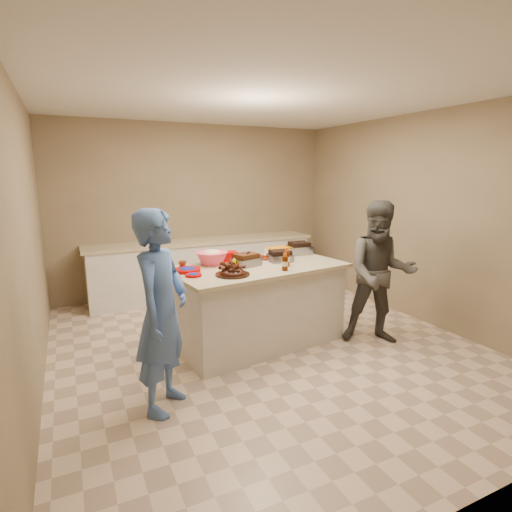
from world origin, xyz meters
name	(u,v)px	position (x,y,z in m)	size (l,w,h in m)	color
room	(266,346)	(0.00, 0.00, 0.00)	(4.50, 5.00, 2.70)	#897657
back_counter	(204,268)	(0.00, 2.20, 0.45)	(3.60, 0.64, 0.90)	silver
island	(258,342)	(-0.03, 0.15, 0.00)	(1.94, 1.02, 0.92)	silver
rib_platter	(233,275)	(-0.45, -0.14, 0.92)	(0.35, 0.35, 0.14)	#3B1207
pulled_pork_tray	(246,266)	(-0.15, 0.20, 0.92)	(0.29, 0.22, 0.09)	#47230F
brisket_tray	(280,261)	(0.30, 0.24, 0.92)	(0.27, 0.22, 0.08)	black
roasting_pan	(299,254)	(0.74, 0.52, 0.92)	(0.26, 0.26, 0.11)	gray
coleslaw_bowl	(212,264)	(-0.48, 0.42, 0.92)	(0.36, 0.36, 0.25)	#FA4A69
sausage_plate	(256,261)	(0.04, 0.36, 0.92)	(0.33, 0.33, 0.05)	silver
mac_cheese_dish	(280,254)	(0.51, 0.63, 0.92)	(0.34, 0.25, 0.09)	orange
bbq_bottle_a	(285,271)	(0.12, -0.19, 0.92)	(0.06, 0.06, 0.19)	#3E1403
bbq_bottle_b	(287,266)	(0.24, -0.02, 0.92)	(0.07, 0.07, 0.21)	#3E1403
mustard_bottle	(234,268)	(-0.32, 0.15, 0.92)	(0.04, 0.04, 0.12)	#DDB70C
sauce_bowl	(245,265)	(-0.15, 0.24, 0.92)	(0.14, 0.04, 0.14)	silver
plate_stack_large	(188,272)	(-0.82, 0.21, 0.92)	(0.27, 0.27, 0.03)	#9F0000
plate_stack_small	(194,276)	(-0.82, -0.01, 0.92)	(0.17, 0.17, 0.02)	#9F0000
plastic_cup	(183,269)	(-0.84, 0.35, 0.92)	(0.09, 0.08, 0.09)	#893A11
basket_stack	(228,261)	(-0.24, 0.52, 0.92)	(0.21, 0.16, 0.11)	#9F0000
guest_blue	(167,406)	(-1.30, -0.70, 0.00)	(0.61, 1.67, 0.40)	#466BB0
guest_gray	(376,341)	(1.23, -0.42, 0.00)	(0.80, 1.64, 0.62)	#4D4B45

